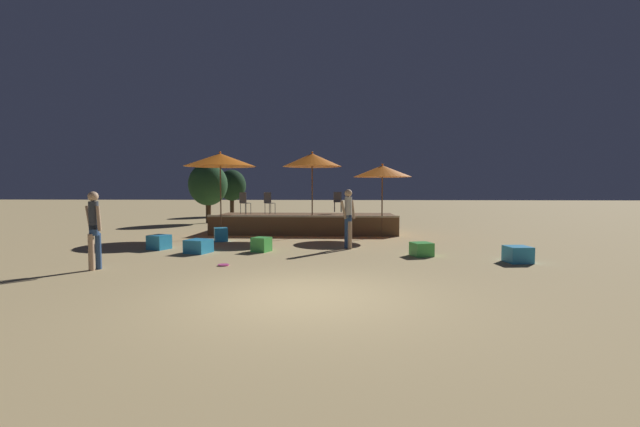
{
  "coord_description": "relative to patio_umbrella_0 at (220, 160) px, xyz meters",
  "views": [
    {
      "loc": [
        0.68,
        -7.44,
        1.92
      ],
      "look_at": [
        0.0,
        5.98,
        1.11
      ],
      "focal_mm": 24.0,
      "sensor_mm": 36.0,
      "label": 1
    }
  ],
  "objects": [
    {
      "name": "ground_plane",
      "position": [
        4.05,
        -9.06,
        -3.0
      ],
      "size": [
        120.0,
        120.0,
        0.0
      ],
      "primitive_type": "plane",
      "color": "tan"
    },
    {
      "name": "wooden_deck",
      "position": [
        3.17,
        1.93,
        -2.63
      ],
      "size": [
        7.66,
        3.18,
        0.83
      ],
      "color": "brown",
      "rests_on": "ground"
    },
    {
      "name": "patio_umbrella_0",
      "position": [
        0.0,
        0.0,
        0.0
      ],
      "size": [
        2.77,
        2.77,
        3.34
      ],
      "color": "brown",
      "rests_on": "ground"
    },
    {
      "name": "patio_umbrella_1",
      "position": [
        3.56,
        0.4,
        0.01
      ],
      "size": [
        2.33,
        2.33,
        3.36
      ],
      "color": "brown",
      "rests_on": "ground"
    },
    {
      "name": "patio_umbrella_2",
      "position": [
        6.32,
        0.38,
        -0.44
      ],
      "size": [
        2.28,
        2.28,
        2.88
      ],
      "color": "brown",
      "rests_on": "ground"
    },
    {
      "name": "cube_seat_0",
      "position": [
        0.51,
        -4.17,
        -2.8
      ],
      "size": [
        0.79,
        0.79,
        0.4
      ],
      "rotation": [
        0.0,
        0.0,
        -0.29
      ],
      "color": "#2D9EDB",
      "rests_on": "ground"
    },
    {
      "name": "cube_seat_1",
      "position": [
        2.32,
        -3.81,
        -2.79
      ],
      "size": [
        0.62,
        0.62,
        0.43
      ],
      "rotation": [
        0.0,
        0.0,
        -0.36
      ],
      "color": "#4CC651",
      "rests_on": "ground"
    },
    {
      "name": "cube_seat_2",
      "position": [
        -0.97,
        -3.5,
        -2.78
      ],
      "size": [
        0.7,
        0.7,
        0.45
      ],
      "rotation": [
        0.0,
        0.0,
        -0.35
      ],
      "color": "#2D9EDB",
      "rests_on": "ground"
    },
    {
      "name": "cube_seat_3",
      "position": [
        9.27,
        -5.35,
        -2.79
      ],
      "size": [
        0.65,
        0.65,
        0.42
      ],
      "rotation": [
        0.0,
        0.0,
        0.12
      ],
      "color": "#2D9EDB",
      "rests_on": "ground"
    },
    {
      "name": "cube_seat_4",
      "position": [
        0.4,
        -1.42,
        -2.76
      ],
      "size": [
        0.59,
        0.59,
        0.49
      ],
      "rotation": [
        0.0,
        0.0,
        0.38
      ],
      "color": "#2D9EDB",
      "rests_on": "ground"
    },
    {
      "name": "cube_seat_5",
      "position": [
        6.99,
        -4.42,
        -2.81
      ],
      "size": [
        0.66,
        0.66,
        0.38
      ],
      "rotation": [
        0.0,
        0.0,
        0.29
      ],
      "color": "#4CC651",
      "rests_on": "ground"
    },
    {
      "name": "person_0",
      "position": [
        4.94,
        -3.07,
        -1.95
      ],
      "size": [
        0.51,
        0.39,
        1.87
      ],
      "rotation": [
        0.0,
        0.0,
        5.32
      ],
      "color": "#2D4C7F",
      "rests_on": "ground"
    },
    {
      "name": "person_1",
      "position": [
        -1.04,
        -6.86,
        -1.98
      ],
      "size": [
        0.51,
        0.3,
        1.84
      ],
      "rotation": [
        0.0,
        0.0,
        1.13
      ],
      "color": "tan",
      "rests_on": "ground"
    },
    {
      "name": "bistro_chair_0",
      "position": [
        4.55,
        2.88,
        -1.63
      ],
      "size": [
        0.4,
        0.4,
        0.9
      ],
      "rotation": [
        0.0,
        0.0,
        0.1
      ],
      "color": "#47474C",
      "rests_on": "wooden_deck"
    },
    {
      "name": "bistro_chair_1",
      "position": [
        0.66,
        1.15,
        -1.63
      ],
      "size": [
        0.46,
        0.46,
        0.9
      ],
      "rotation": [
        0.0,
        0.0,
        2.65
      ],
      "color": "#47474C",
      "rests_on": "wooden_deck"
    },
    {
      "name": "bistro_chair_2",
      "position": [
        1.67,
        1.3,
        -1.63
      ],
      "size": [
        0.48,
        0.48,
        0.9
      ],
      "rotation": [
        0.0,
        0.0,
        0.82
      ],
      "color": "#47474C",
      "rests_on": "wooden_deck"
    },
    {
      "name": "frisbee_disc",
      "position": [
        1.82,
        -6.19,
        -2.99
      ],
      "size": [
        0.27,
        0.27,
        0.03
      ],
      "color": "#E54C99",
      "rests_on": "ground"
    },
    {
      "name": "background_tree_0",
      "position": [
        -2.82,
        12.57,
        -0.92
      ],
      "size": [
        1.93,
        1.93,
        3.16
      ],
      "color": "#3D2B1C",
      "rests_on": "ground"
    },
    {
      "name": "background_tree_1",
      "position": [
        -2.54,
        6.46,
        -0.91
      ],
      "size": [
        2.1,
        2.1,
        3.26
      ],
      "color": "#3D2B1C",
      "rests_on": "ground"
    }
  ]
}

